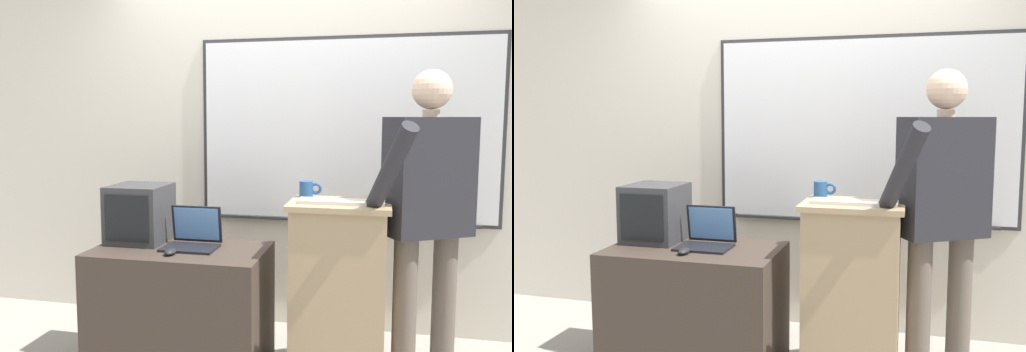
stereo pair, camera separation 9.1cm
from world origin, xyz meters
The scene contains 9 objects.
back_wall centered at (0.02, 1.19, 1.40)m, with size 6.40×0.17×2.81m.
lectern_podium centered at (0.45, 0.31, 0.52)m, with size 0.55×0.43×1.03m.
side_desk centered at (-0.45, 0.26, 0.37)m, with size 0.99×0.60×0.74m.
person_presenter centered at (0.91, 0.41, 1.02)m, with size 0.63×0.74×1.74m.
laptop centered at (-0.39, 0.31, 0.81)m, with size 0.31×0.26×0.23m.
wireless_keyboard centered at (0.46, 0.26, 1.04)m, with size 0.45×0.14×0.02m.
computer_mouse_by_laptop centered at (-0.45, 0.10, 0.76)m, with size 0.06×0.10×0.03m.
crt_monitor centered at (-0.75, 0.36, 0.91)m, with size 0.33×0.36×0.34m.
coffee_mug centered at (0.25, 0.46, 1.08)m, with size 0.13×0.08×0.09m.
Camera 2 is at (0.76, -2.59, 1.50)m, focal length 38.00 mm.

